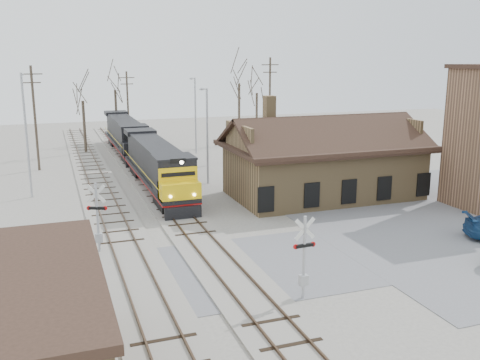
# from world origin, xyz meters

# --- Properties ---
(ground) EXTENTS (140.00, 140.00, 0.00)m
(ground) POSITION_xyz_m (0.00, 0.00, 0.00)
(ground) COLOR #9F9A90
(ground) RESTS_ON ground
(road) EXTENTS (60.00, 9.00, 0.03)m
(road) POSITION_xyz_m (0.00, 0.00, 0.01)
(road) COLOR slate
(road) RESTS_ON ground
(parking_lot) EXTENTS (22.00, 26.00, 0.03)m
(parking_lot) POSITION_xyz_m (18.00, 4.00, 0.02)
(parking_lot) COLOR slate
(parking_lot) RESTS_ON ground
(track_main) EXTENTS (3.40, 90.00, 0.24)m
(track_main) POSITION_xyz_m (0.00, 15.00, 0.07)
(track_main) COLOR #9F9A90
(track_main) RESTS_ON ground
(track_siding) EXTENTS (3.40, 90.00, 0.24)m
(track_siding) POSITION_xyz_m (-4.50, 15.00, 0.07)
(track_siding) COLOR #9F9A90
(track_siding) RESTS_ON ground
(depot) EXTENTS (15.20, 9.31, 7.90)m
(depot) POSITION_xyz_m (11.99, 12.00, 2.41)
(depot) COLOR olive
(depot) RESTS_ON ground
(locomotive_lead) EXTENTS (2.73, 18.32, 4.06)m
(locomotive_lead) POSITION_xyz_m (0.00, 17.83, 2.13)
(locomotive_lead) COLOR black
(locomotive_lead) RESTS_ON ground
(locomotive_trailing) EXTENTS (2.73, 18.32, 3.85)m
(locomotive_trailing) POSITION_xyz_m (0.00, 36.43, 2.13)
(locomotive_trailing) COLOR black
(locomotive_trailing) RESTS_ON ground
(crossbuck_near) EXTENTS (1.12, 0.29, 3.92)m
(crossbuck_near) POSITION_xyz_m (2.32, -4.27, 1.85)
(crossbuck_near) COLOR #A5A8AD
(crossbuck_near) RESTS_ON ground
(crossbuck_far) EXTENTS (1.10, 0.51, 4.06)m
(crossbuck_far) POSITION_xyz_m (-5.93, 4.79, 1.91)
(crossbuck_far) COLOR #A5A8AD
(crossbuck_far) RESTS_ON ground
(streetlight_a) EXTENTS (0.25, 2.04, 9.65)m
(streetlight_a) POSITION_xyz_m (-9.78, 19.38, 5.37)
(streetlight_a) COLOR #A5A8AD
(streetlight_a) RESTS_ON ground
(streetlight_b) EXTENTS (0.25, 2.04, 8.23)m
(streetlight_b) POSITION_xyz_m (4.63, 19.29, 4.65)
(streetlight_b) COLOR #A5A8AD
(streetlight_b) RESTS_ON ground
(streetlight_c) EXTENTS (0.25, 2.04, 8.55)m
(streetlight_c) POSITION_xyz_m (7.63, 34.34, 4.81)
(streetlight_c) COLOR #A5A8AD
(streetlight_c) RESTS_ON ground
(utility_pole_a) EXTENTS (2.00, 0.24, 10.03)m
(utility_pole_a) POSITION_xyz_m (-9.32, 30.12, 5.24)
(utility_pole_a) COLOR #382D23
(utility_pole_a) RESTS_ON ground
(utility_pole_b) EXTENTS (2.00, 0.24, 9.02)m
(utility_pole_b) POSITION_xyz_m (1.68, 45.70, 4.73)
(utility_pole_b) COLOR #382D23
(utility_pole_b) RESTS_ON ground
(utility_pole_c) EXTENTS (2.00, 0.24, 10.77)m
(utility_pole_c) POSITION_xyz_m (15.14, 30.40, 5.62)
(utility_pole_c) COLOR #382D23
(utility_pole_c) RESTS_ON ground
(tree_b) EXTENTS (3.97, 3.97, 9.74)m
(tree_b) POSITION_xyz_m (-4.32, 38.65, 6.93)
(tree_b) COLOR #382D23
(tree_b) RESTS_ON ground
(tree_c) EXTENTS (4.43, 4.43, 10.86)m
(tree_c) POSITION_xyz_m (0.30, 46.93, 7.73)
(tree_c) COLOR #382D23
(tree_c) RESTS_ON ground
(tree_d) EXTENTS (5.02, 5.02, 12.31)m
(tree_d) POSITION_xyz_m (14.82, 39.62, 8.77)
(tree_d) COLOR #382D23
(tree_d) RESTS_ON ground
(tree_e) EXTENTS (4.18, 4.18, 10.24)m
(tree_e) POSITION_xyz_m (17.51, 40.36, 7.28)
(tree_e) COLOR #382D23
(tree_e) RESTS_ON ground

